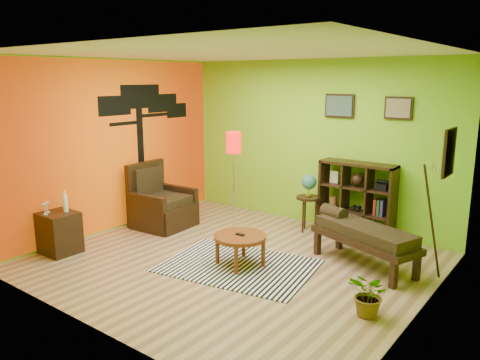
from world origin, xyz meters
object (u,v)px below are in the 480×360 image
Objects in this scene: floor_lamp at (234,152)px; globe_table at (309,188)px; cube_shelf at (357,200)px; side_cabinet at (59,232)px; coffee_table at (240,239)px; bench at (362,234)px; armchair at (161,207)px; potted_plant at (370,300)px.

globe_table is at bearing 39.53° from floor_lamp.
floor_lamp is 1.73× the size of globe_table.
side_cabinet is at bearing -133.45° from cube_shelf.
coffee_table is 0.44× the size of bench.
side_cabinet is (-0.22, -1.78, -0.02)m from armchair.
side_cabinet is 0.57× the size of bench.
globe_table reaches higher than potted_plant.
potted_plant is (1.93, -2.11, -0.54)m from globe_table.
coffee_table is at bearing -109.52° from cube_shelf.
coffee_table is at bearing -90.05° from globe_table.
armchair is 4.18m from potted_plant.
cube_shelf is at bearing 70.48° from coffee_table.
floor_lamp is 1.03× the size of bench.
potted_plant is (2.87, -1.33, -1.15)m from floor_lamp.
floor_lamp is 3.37m from potted_plant.
cube_shelf is 0.74× the size of bench.
coffee_table reaches higher than potted_plant.
side_cabinet reaches higher than coffee_table.
globe_table reaches higher than side_cabinet.
side_cabinet reaches higher than bench.
floor_lamp is at bearing 178.44° from bench.
coffee_table is 2.66m from side_cabinet.
armchair is 1.66m from floor_lamp.
cube_shelf reaches higher than potted_plant.
cube_shelf is at bearing 31.34° from floor_lamp.
potted_plant is (4.31, 0.93, -0.12)m from side_cabinet.
bench is (3.67, 2.20, 0.14)m from side_cabinet.
armchair reaches higher than globe_table.
coffee_table is 0.77× the size of side_cabinet.
floor_lamp reaches higher than side_cabinet.
globe_table is (2.37, 3.04, 0.42)m from side_cabinet.
bench is (3.45, 0.43, 0.12)m from armchair.
potted_plant is at bearing -63.16° from cube_shelf.
armchair is 0.67× the size of bench.
side_cabinet is at bearing -96.92° from armchair.
coffee_table is at bearing -48.53° from floor_lamp.
armchair is 3.28m from cube_shelf.
side_cabinet is 1.87× the size of potted_plant.
bench is (1.29, 1.00, 0.08)m from coffee_table.
globe_table is at bearing 52.02° from side_cabinet.
floor_lamp reaches higher than bench.
armchair is at bearing -149.66° from globe_table.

